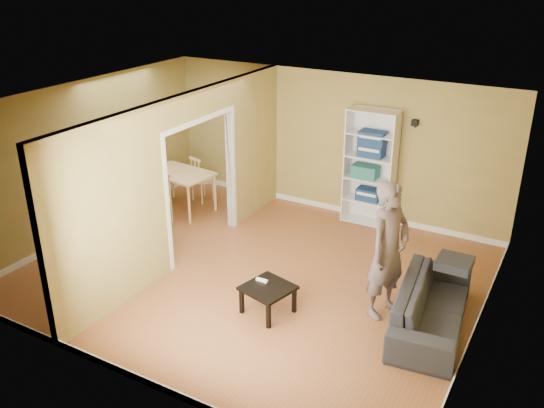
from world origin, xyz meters
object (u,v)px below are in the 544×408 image
(chair_left, at_px, (151,178))
(dining_table, at_px, (179,176))
(sofa, at_px, (433,299))
(person, at_px, (389,239))
(bookshelf, at_px, (371,167))
(chair_near, at_px, (159,199))
(chair_far, at_px, (202,178))
(coffee_table, at_px, (268,291))

(chair_left, bearing_deg, dining_table, 111.90)
(sofa, bearing_deg, person, 84.10)
(person, xyz_separation_m, dining_table, (-4.49, 1.41, -0.43))
(bookshelf, relative_size, chair_near, 2.26)
(chair_left, bearing_deg, chair_far, 148.80)
(coffee_table, bearing_deg, chair_left, 150.27)
(bookshelf, relative_size, chair_far, 2.27)
(person, bearing_deg, chair_left, 93.57)
(chair_near, bearing_deg, person, 5.99)
(coffee_table, bearing_deg, sofa, 21.32)
(bookshelf, height_order, chair_near, bookshelf)
(sofa, relative_size, chair_far, 2.26)
(dining_table, relative_size, chair_near, 1.32)
(bookshelf, bearing_deg, chair_near, -149.69)
(dining_table, bearing_deg, coffee_table, -34.63)
(dining_table, bearing_deg, bookshelf, 21.13)
(chair_left, height_order, chair_near, chair_left)
(sofa, relative_size, chair_left, 2.09)
(person, distance_m, bookshelf, 2.94)
(sofa, distance_m, person, 0.95)
(bookshelf, relative_size, chair_left, 2.10)
(dining_table, distance_m, chair_left, 0.74)
(sofa, height_order, chair_left, chair_left)
(coffee_table, bearing_deg, dining_table, 145.37)
(chair_near, height_order, chair_far, chair_near)
(sofa, distance_m, chair_near, 5.16)
(chair_far, bearing_deg, chair_left, 49.92)
(sofa, distance_m, coffee_table, 2.13)
(bookshelf, distance_m, chair_near, 3.79)
(chair_near, xyz_separation_m, chair_far, (0.07, 1.21, -0.00))
(sofa, distance_m, chair_left, 6.01)
(person, relative_size, dining_table, 1.83)
(coffee_table, bearing_deg, bookshelf, 88.04)
(coffee_table, height_order, chair_left, chair_left)
(chair_far, bearing_deg, bookshelf, -152.30)
(bookshelf, distance_m, chair_far, 3.29)
(sofa, relative_size, person, 0.94)
(sofa, xyz_separation_m, chair_near, (-5.10, 0.77, 0.06))
(person, bearing_deg, chair_near, 99.14)
(dining_table, relative_size, chair_far, 1.32)
(coffee_table, bearing_deg, chair_near, 153.67)
(sofa, xyz_separation_m, dining_table, (-5.13, 1.40, 0.28))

